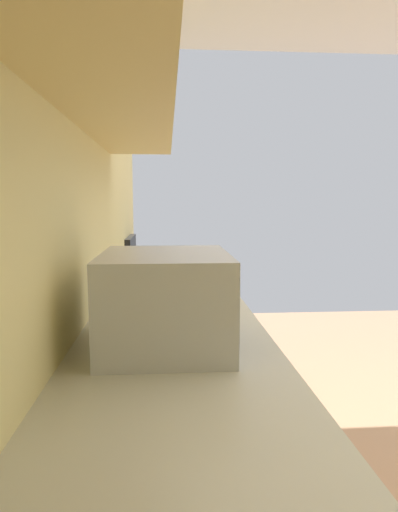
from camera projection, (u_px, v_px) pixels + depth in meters
name	position (u px, v px, depth m)	size (l,w,h in m)	color
wall_back	(78.00, 207.00, 1.78)	(4.26, 0.12, 2.64)	#EFDA89
counter_run	(173.00, 462.00, 1.52)	(3.33, 0.66, 0.90)	#EECB7A
upper_cabinets	(119.00, 4.00, 1.32)	(2.03, 0.32, 0.67)	#F1CF7E
oven_range	(170.00, 314.00, 3.45)	(0.60, 0.65, 1.08)	black
microwave	(166.00, 300.00, 1.36)	(0.46, 0.40, 0.29)	#B7BABF
bowl	(175.00, 266.00, 2.85)	(0.15, 0.15, 0.05)	#D84C47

